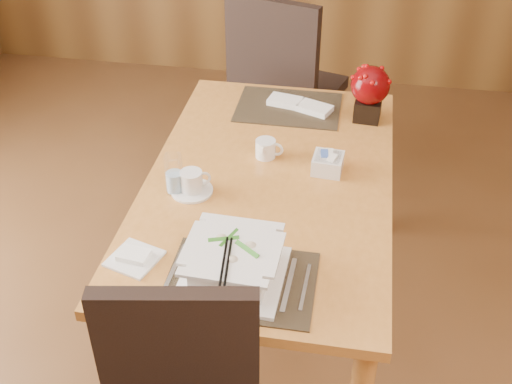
% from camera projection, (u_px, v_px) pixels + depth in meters
% --- Properties ---
extents(dining_table, '(0.90, 1.50, 0.75)m').
position_uv_depth(dining_table, '(269.00, 200.00, 2.43)').
color(dining_table, '#CB8238').
rests_on(dining_table, ground).
extents(placemat_near, '(0.45, 0.33, 0.01)m').
position_uv_depth(placemat_near, '(241.00, 281.00, 1.93)').
color(placemat_near, black).
rests_on(placemat_near, dining_table).
extents(placemat_far, '(0.45, 0.33, 0.01)m').
position_uv_depth(placemat_far, '(289.00, 107.00, 2.81)').
color(placemat_far, black).
rests_on(placemat_far, dining_table).
extents(soup_setting, '(0.32, 0.32, 0.13)m').
position_uv_depth(soup_setting, '(233.00, 263.00, 1.91)').
color(soup_setting, white).
rests_on(soup_setting, dining_table).
extents(coffee_cup, '(0.15, 0.15, 0.09)m').
position_uv_depth(coffee_cup, '(192.00, 183.00, 2.29)').
color(coffee_cup, white).
rests_on(coffee_cup, dining_table).
extents(water_glass, '(0.09, 0.09, 0.15)m').
position_uv_depth(water_glass, '(174.00, 174.00, 2.26)').
color(water_glass, white).
rests_on(water_glass, dining_table).
extents(creamer_jug, '(0.11, 0.11, 0.07)m').
position_uv_depth(creamer_jug, '(266.00, 149.00, 2.47)').
color(creamer_jug, white).
rests_on(creamer_jug, dining_table).
extents(sugar_caddy, '(0.12, 0.12, 0.07)m').
position_uv_depth(sugar_caddy, '(328.00, 164.00, 2.40)').
color(sugar_caddy, white).
rests_on(sugar_caddy, dining_table).
extents(berry_decor, '(0.16, 0.16, 0.24)m').
position_uv_depth(berry_decor, '(370.00, 90.00, 2.65)').
color(berry_decor, black).
rests_on(berry_decor, dining_table).
extents(napkins_far, '(0.30, 0.18, 0.03)m').
position_uv_depth(napkins_far, '(302.00, 105.00, 2.79)').
color(napkins_far, white).
rests_on(napkins_far, dining_table).
extents(bread_plate, '(0.18, 0.18, 0.01)m').
position_uv_depth(bread_plate, '(134.00, 259.00, 2.01)').
color(bread_plate, white).
rests_on(bread_plate, dining_table).
extents(far_chair, '(0.62, 0.63, 1.08)m').
position_uv_depth(far_chair, '(282.00, 81.00, 3.34)').
color(far_chair, black).
rests_on(far_chair, ground).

